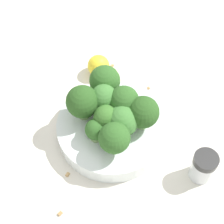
# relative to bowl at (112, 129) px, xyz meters

# --- Properties ---
(ground_plane) EXTENTS (3.00, 3.00, 0.00)m
(ground_plane) POSITION_rel_bowl_xyz_m (0.00, 0.00, -0.02)
(ground_plane) COLOR silver
(bowl) EXTENTS (0.18, 0.18, 0.03)m
(bowl) POSITION_rel_bowl_xyz_m (0.00, 0.00, 0.00)
(bowl) COLOR silver
(bowl) RESTS_ON ground_plane
(broccoli_floret_0) EXTENTS (0.05, 0.05, 0.07)m
(broccoli_floret_0) POSITION_rel_bowl_xyz_m (-0.05, 0.01, 0.06)
(broccoli_floret_0) COLOR #7A9E5B
(broccoli_floret_0) RESTS_ON bowl
(broccoli_floret_1) EXTENTS (0.05, 0.05, 0.06)m
(broccoli_floret_1) POSITION_rel_bowl_xyz_m (0.02, 0.02, 0.05)
(broccoli_floret_1) COLOR #8EB770
(broccoli_floret_1) RESTS_ON bowl
(broccoli_floret_2) EXTENTS (0.05, 0.05, 0.06)m
(broccoli_floret_2) POSITION_rel_bowl_xyz_m (0.05, 0.01, 0.05)
(broccoli_floret_2) COLOR #8EB770
(broccoli_floret_2) RESTS_ON bowl
(broccoli_floret_3) EXTENTS (0.04, 0.04, 0.06)m
(broccoli_floret_3) POSITION_rel_bowl_xyz_m (-0.02, 0.02, 0.05)
(broccoli_floret_3) COLOR #8EB770
(broccoli_floret_3) RESTS_ON bowl
(broccoli_floret_4) EXTENTS (0.03, 0.03, 0.04)m
(broccoli_floret_4) POSITION_rel_bowl_xyz_m (-0.02, -0.03, 0.04)
(broccoli_floret_4) COLOR #7A9E5B
(broccoli_floret_4) RESTS_ON bowl
(broccoli_floret_5) EXTENTS (0.05, 0.05, 0.06)m
(broccoli_floret_5) POSITION_rel_bowl_xyz_m (0.02, -0.01, 0.05)
(broccoli_floret_5) COLOR #8EB770
(broccoli_floret_5) RESTS_ON bowl
(broccoli_floret_6) EXTENTS (0.05, 0.05, 0.06)m
(broccoli_floret_6) POSITION_rel_bowl_xyz_m (-0.02, 0.06, 0.05)
(broccoli_floret_6) COLOR #7A9E5B
(broccoli_floret_6) RESTS_ON bowl
(broccoli_floret_7) EXTENTS (0.04, 0.04, 0.05)m
(broccoli_floret_7) POSITION_rel_bowl_xyz_m (-0.01, -0.01, 0.05)
(broccoli_floret_7) COLOR #84AD66
(broccoli_floret_7) RESTS_ON bowl
(broccoli_floret_8) EXTENTS (0.05, 0.05, 0.06)m
(broccoli_floret_8) POSITION_rel_bowl_xyz_m (0.01, -0.05, 0.05)
(broccoli_floret_8) COLOR #7A9E5B
(broccoli_floret_8) RESTS_ON bowl
(pepper_shaker) EXTENTS (0.04, 0.04, 0.06)m
(pepper_shaker) POSITION_rel_bowl_xyz_m (0.15, -0.05, 0.01)
(pepper_shaker) COLOR silver
(pepper_shaker) RESTS_ON ground_plane
(lemon_wedge) EXTENTS (0.04, 0.04, 0.04)m
(lemon_wedge) POSITION_rel_bowl_xyz_m (-0.05, 0.13, 0.01)
(lemon_wedge) COLOR yellow
(lemon_wedge) RESTS_ON ground_plane
(almond_crumb_0) EXTENTS (0.01, 0.00, 0.01)m
(almond_crumb_0) POSITION_rel_bowl_xyz_m (-0.03, 0.15, -0.01)
(almond_crumb_0) COLOR tan
(almond_crumb_0) RESTS_ON ground_plane
(almond_crumb_1) EXTENTS (0.01, 0.01, 0.01)m
(almond_crumb_1) POSITION_rel_bowl_xyz_m (-0.06, -0.09, -0.01)
(almond_crumb_1) COLOR tan
(almond_crumb_1) RESTS_ON ground_plane
(almond_crumb_2) EXTENTS (0.01, 0.01, 0.01)m
(almond_crumb_2) POSITION_rel_bowl_xyz_m (0.05, 0.11, -0.01)
(almond_crumb_2) COLOR #AD7F4C
(almond_crumb_2) RESTS_ON ground_plane
(almond_crumb_3) EXTENTS (0.01, 0.01, 0.01)m
(almond_crumb_3) POSITION_rel_bowl_xyz_m (-0.05, -0.15, -0.01)
(almond_crumb_3) COLOR #AD7F4C
(almond_crumb_3) RESTS_ON ground_plane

